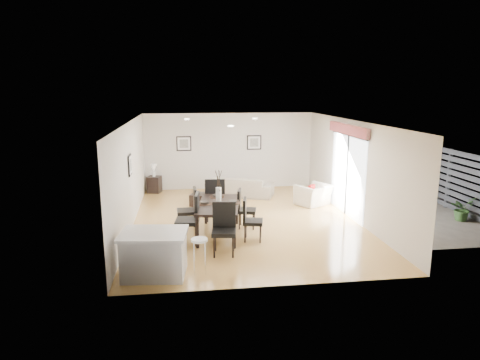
{
  "coord_description": "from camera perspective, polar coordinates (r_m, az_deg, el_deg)",
  "views": [
    {
      "loc": [
        -1.62,
        -11.08,
        3.53
      ],
      "look_at": [
        -0.09,
        0.4,
        1.06
      ],
      "focal_mm": 32.0,
      "sensor_mm": 36.0,
      "label": 1
    }
  ],
  "objects": [
    {
      "name": "courtyard_plant_a",
      "position": [
        13.16,
        27.49,
        -3.4
      ],
      "size": [
        0.74,
        0.69,
        0.67
      ],
      "primitive_type": "imported",
      "rotation": [
        0.0,
        0.0,
        0.33
      ],
      "color": "#375B27",
      "rests_on": "ground"
    },
    {
      "name": "sofa",
      "position": [
        14.36,
        -0.02,
        -0.85
      ],
      "size": [
        2.38,
        1.62,
        0.65
      ],
      "primitive_type": "imported",
      "rotation": [
        0.0,
        0.0,
        2.77
      ],
      "color": "#A39684",
      "rests_on": "ground"
    },
    {
      "name": "dining_chair_enear",
      "position": [
        10.12,
        1.25,
        -4.98
      ],
      "size": [
        0.54,
        0.54,
        1.02
      ],
      "rotation": [
        0.0,
        0.0,
        1.36
      ],
      "color": "black",
      "rests_on": "ground"
    },
    {
      "name": "framed_print_left_wall",
      "position": [
        11.13,
        -14.46,
        1.94
      ],
      "size": [
        0.04,
        0.52,
        0.52
      ],
      "rotation": [
        0.0,
        0.0,
        1.57
      ],
      "color": "black",
      "rests_on": "wall_left"
    },
    {
      "name": "armchair",
      "position": [
        13.45,
        9.76,
        -1.96
      ],
      "size": [
        1.27,
        1.22,
        0.63
      ],
      "primitive_type": "imported",
      "rotation": [
        0.0,
        0.0,
        3.68
      ],
      "color": "white",
      "rests_on": "ground"
    },
    {
      "name": "sliding_door",
      "position": [
        12.41,
        14.15,
        3.04
      ],
      "size": [
        0.12,
        2.7,
        2.57
      ],
      "color": "white",
      "rests_on": "wall_right"
    },
    {
      "name": "framed_print_back_right",
      "position": [
        15.38,
        1.89,
        5.03
      ],
      "size": [
        0.52,
        0.04,
        0.52
      ],
      "color": "black",
      "rests_on": "wall_back"
    },
    {
      "name": "ceiling",
      "position": [
        11.23,
        0.72,
        7.81
      ],
      "size": [
        6.0,
        8.0,
        0.02
      ],
      "primitive_type": "cube",
      "color": "white",
      "rests_on": "wall_back"
    },
    {
      "name": "dining_chair_wfar",
      "position": [
        10.91,
        -6.61,
        -3.57
      ],
      "size": [
        0.51,
        0.51,
        1.09
      ],
      "rotation": [
        0.0,
        0.0,
        -1.52
      ],
      "color": "black",
      "rests_on": "ground"
    },
    {
      "name": "ground",
      "position": [
        11.75,
        0.69,
        -5.44
      ],
      "size": [
        8.0,
        8.0,
        0.0
      ],
      "primitive_type": "plane",
      "color": "tan",
      "rests_on": "ground"
    },
    {
      "name": "wall_front",
      "position": [
        7.59,
        5.08,
        -4.71
      ],
      "size": [
        6.0,
        0.04,
        2.7
      ],
      "primitive_type": "cube",
      "color": "beige",
      "rests_on": "ground"
    },
    {
      "name": "dining_table",
      "position": [
        10.44,
        -2.85,
        -3.58
      ],
      "size": [
        1.25,
        2.05,
        0.8
      ],
      "rotation": [
        0.0,
        0.0,
        -0.16
      ],
      "color": "black",
      "rests_on": "ground"
    },
    {
      "name": "dining_chair_foot",
      "position": [
        11.59,
        -3.37,
        -2.3
      ],
      "size": [
        0.56,
        0.56,
        1.19
      ],
      "rotation": [
        0.0,
        0.0,
        3.09
      ],
      "color": "black",
      "rests_on": "ground"
    },
    {
      "name": "bar_stool",
      "position": [
        8.39,
        -5.43,
        -8.44
      ],
      "size": [
        0.32,
        0.32,
        0.7
      ],
      "color": "silver",
      "rests_on": "ground"
    },
    {
      "name": "cushion",
      "position": [
        13.3,
        9.54,
        -1.27
      ],
      "size": [
        0.27,
        0.27,
        0.29
      ],
      "primitive_type": "cube",
      "rotation": [
        0.0,
        0.0,
        3.92
      ],
      "color": "#A21614",
      "rests_on": "armchair"
    },
    {
      "name": "wall_right",
      "position": [
        12.21,
        14.78,
        1.36
      ],
      "size": [
        0.04,
        8.0,
        2.7
      ],
      "primitive_type": "cube",
      "color": "beige",
      "rests_on": "ground"
    },
    {
      "name": "framed_print_back_left",
      "position": [
        15.17,
        -7.49,
        4.83
      ],
      "size": [
        0.52,
        0.04,
        0.52
      ],
      "color": "black",
      "rests_on": "wall_back"
    },
    {
      "name": "side_table",
      "position": [
        15.13,
        -11.35,
        -0.58
      ],
      "size": [
        0.52,
        0.52,
        0.57
      ],
      "primitive_type": "cube",
      "rotation": [
        0.0,
        0.0,
        -0.27
      ],
      "color": "black",
      "rests_on": "ground"
    },
    {
      "name": "courtyard",
      "position": [
        14.5,
        25.03,
        0.55
      ],
      "size": [
        6.0,
        6.0,
        2.0
      ],
      "color": "gray",
      "rests_on": "ground"
    },
    {
      "name": "dining_chair_wnear",
      "position": [
        9.95,
        -6.46,
        -4.77
      ],
      "size": [
        0.6,
        0.6,
        1.19
      ],
      "rotation": [
        0.0,
        0.0,
        -1.7
      ],
      "color": "black",
      "rests_on": "ground"
    },
    {
      "name": "dining_chair_head",
      "position": [
        9.34,
        -2.15,
        -6.06
      ],
      "size": [
        0.57,
        0.57,
        1.13
      ],
      "rotation": [
        0.0,
        0.0,
        -0.14
      ],
      "color": "black",
      "rests_on": "ground"
    },
    {
      "name": "table_lamp",
      "position": [
        15.02,
        -11.43,
        1.52
      ],
      "size": [
        0.23,
        0.23,
        0.43
      ],
      "color": "white",
      "rests_on": "side_table"
    },
    {
      "name": "wall_left",
      "position": [
        11.38,
        -14.42,
        0.62
      ],
      "size": [
        0.04,
        8.0,
        2.7
      ],
      "primitive_type": "cube",
      "color": "beige",
      "rests_on": "ground"
    },
    {
      "name": "wall_back",
      "position": [
        15.33,
        -1.46,
        3.87
      ],
      "size": [
        6.0,
        0.04,
        2.7
      ],
      "primitive_type": "cube",
      "color": "beige",
      "rests_on": "ground"
    },
    {
      "name": "vase",
      "position": [
        10.33,
        -2.88,
        -1.32
      ],
      "size": [
        1.07,
        1.64,
        0.83
      ],
      "color": "white",
      "rests_on": "dining_table"
    },
    {
      "name": "kitchen_island",
      "position": [
        8.46,
        -11.36,
        -9.61
      ],
      "size": [
        1.35,
        1.09,
        0.87
      ],
      "rotation": [
        0.0,
        0.0,
        -0.11
      ],
      "color": "silver",
      "rests_on": "ground"
    },
    {
      "name": "courtyard_plant_b",
      "position": [
        14.92,
        22.56,
        -1.27
      ],
      "size": [
        0.41,
        0.41,
        0.66
      ],
      "primitive_type": "imported",
      "rotation": [
        0.0,
        0.0,
        -0.11
      ],
      "color": "#375B27",
      "rests_on": "ground"
    },
    {
      "name": "coffee_table",
      "position": [
        13.24,
        -4.57,
        -2.64
      ],
      "size": [
        1.04,
        0.83,
        0.36
      ],
      "primitive_type": "cube",
      "rotation": [
        0.0,
        0.0,
        -0.37
      ],
      "color": "black",
      "rests_on": "ground"
    },
    {
      "name": "dining_chair_efar",
      "position": [
        11.04,
        0.49,
        -3.54
      ],
      "size": [
        0.55,
        0.55,
        1.01
      ],
      "rotation": [
        0.0,
        0.0,
        1.33
      ],
      "color": "black",
      "rests_on": "ground"
    }
  ]
}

